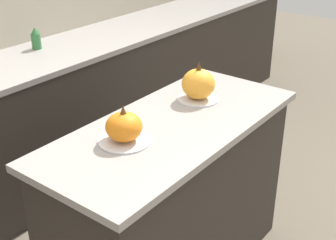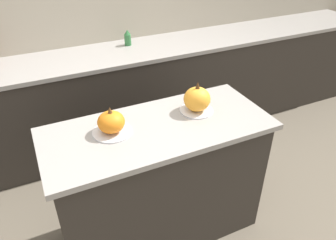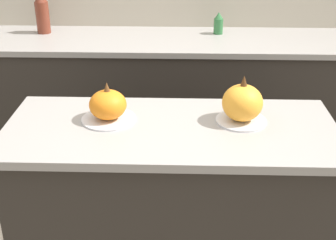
{
  "view_description": "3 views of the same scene",
  "coord_description": "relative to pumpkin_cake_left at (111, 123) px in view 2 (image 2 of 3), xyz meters",
  "views": [
    {
      "loc": [
        -1.54,
        -1.15,
        1.86
      ],
      "look_at": [
        -0.05,
        -0.01,
        0.94
      ],
      "focal_mm": 50.0,
      "sensor_mm": 36.0,
      "label": 1
    },
    {
      "loc": [
        -0.64,
        -1.48,
        1.98
      ],
      "look_at": [
        0.05,
        -0.03,
        0.95
      ],
      "focal_mm": 35.0,
      "sensor_mm": 36.0,
      "label": 2
    },
    {
      "loc": [
        0.04,
        -1.71,
        1.76
      ],
      "look_at": [
        -0.01,
        -0.01,
        0.94
      ],
      "focal_mm": 50.0,
      "sensor_mm": 36.0,
      "label": 3
    }
  ],
  "objects": [
    {
      "name": "back_counter",
      "position": [
        0.26,
        1.13,
        -0.5
      ],
      "size": [
        6.0,
        0.6,
        0.93
      ],
      "color": "#2D2823",
      "rests_on": "ground_plane"
    },
    {
      "name": "bottle_short",
      "position": [
        0.54,
        1.26,
        0.04
      ],
      "size": [
        0.06,
        0.06,
        0.14
      ],
      "color": "#2D6B38",
      "rests_on": "back_counter"
    },
    {
      "name": "ground_plane",
      "position": [
        0.26,
        -0.06,
        -0.96
      ],
      "size": [
        12.0,
        12.0,
        0.0
      ],
      "primitive_type": "plane",
      "color": "#665B4C"
    },
    {
      "name": "pumpkin_cake_left",
      "position": [
        0.0,
        0.0,
        0.0
      ],
      "size": [
        0.23,
        0.23,
        0.17
      ],
      "color": "silver",
      "rests_on": "kitchen_island"
    },
    {
      "name": "pumpkin_cake_right",
      "position": [
        0.56,
        0.0,
        0.02
      ],
      "size": [
        0.21,
        0.21,
        0.21
      ],
      "color": "silver",
      "rests_on": "kitchen_island"
    },
    {
      "name": "wall_back",
      "position": [
        0.26,
        1.46,
        0.29
      ],
      "size": [
        8.0,
        0.06,
        2.5
      ],
      "color": "#B2A893",
      "rests_on": "ground_plane"
    },
    {
      "name": "kitchen_island",
      "position": [
        0.26,
        -0.06,
        -0.51
      ],
      "size": [
        1.38,
        0.6,
        0.9
      ],
      "color": "#2D2823",
      "rests_on": "ground_plane"
    }
  ]
}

